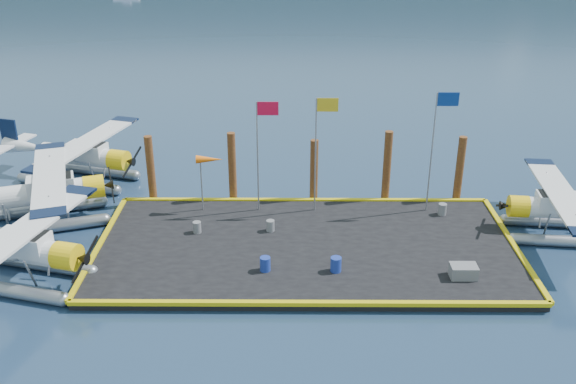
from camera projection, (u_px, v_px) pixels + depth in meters
name	position (u px, v px, depth m)	size (l,w,h in m)	color
ground	(306.00, 251.00, 31.19)	(4000.00, 4000.00, 0.00)	#172A47
dock	(307.00, 248.00, 31.11)	(20.00, 10.00, 0.40)	black
dock_bumpers	(307.00, 243.00, 30.99)	(20.25, 10.25, 0.18)	#C4AE0B
seaplane_a	(17.00, 252.00, 28.05)	(9.16, 9.89, 3.51)	gray
seaplane_b	(44.00, 196.00, 33.30)	(9.38, 10.01, 3.59)	gray
seaplane_c	(82.00, 158.00, 38.26)	(9.18, 9.86, 3.52)	gray
seaplane_d	(565.00, 211.00, 32.01)	(8.31, 9.17, 3.25)	gray
drum_0	(197.00, 227.00, 32.01)	(0.41, 0.41, 0.58)	slate
drum_1	(336.00, 264.00, 28.64)	(0.49, 0.49, 0.69)	navy
drum_3	(265.00, 264.00, 28.69)	(0.47, 0.47, 0.67)	navy
drum_4	(442.00, 209.00, 33.84)	(0.44, 0.44, 0.61)	slate
drum_5	(270.00, 226.00, 32.17)	(0.41, 0.41, 0.58)	slate
crate	(463.00, 271.00, 28.21)	(1.17, 0.78, 0.59)	slate
flagpole_red	(261.00, 140.00, 32.84)	(1.14, 0.08, 6.00)	gray
flagpole_yellow	(320.00, 138.00, 32.77)	(1.14, 0.08, 6.20)	gray
flagpole_blue	(437.00, 135.00, 32.67)	(1.14, 0.08, 6.50)	gray
windsock	(209.00, 161.00, 33.33)	(1.40, 0.44, 3.12)	gray
piling_0	(151.00, 171.00, 35.32)	(0.44, 0.44, 4.00)	#482314
piling_1	(232.00, 169.00, 35.25)	(0.44, 0.44, 4.20)	#482314
piling_2	(314.00, 173.00, 35.31)	(0.44, 0.44, 3.80)	#482314
piling_3	(387.00, 169.00, 35.19)	(0.44, 0.44, 4.30)	#482314
piling_4	(459.00, 171.00, 35.23)	(0.44, 0.44, 4.00)	#482314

